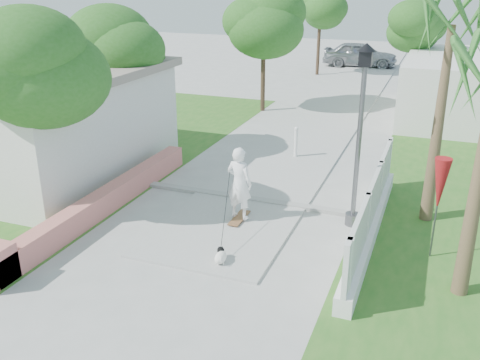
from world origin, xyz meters
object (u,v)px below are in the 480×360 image
at_px(dog, 221,256).
at_px(parked_car, 360,54).
at_px(skateboarder, 231,201).
at_px(bollard, 296,141).
at_px(patio_umbrella, 440,186).
at_px(street_lamp, 360,131).

bearing_deg(dog, parked_car, 70.32).
bearing_deg(skateboarder, dog, 113.26).
relative_size(bollard, dog, 2.17).
xyz_separation_m(patio_umbrella, skateboarder, (-4.55, -0.53, -0.84)).
relative_size(patio_umbrella, parked_car, 0.48).
bearing_deg(parked_car, dog, -179.84).
height_order(street_lamp, parked_car, street_lamp).
bearing_deg(dog, patio_umbrella, 2.49).
height_order(patio_umbrella, parked_car, patio_umbrella).
bearing_deg(parked_car, patio_umbrella, -170.33).
xyz_separation_m(street_lamp, parked_car, (-3.73, 24.43, -1.61)).
bearing_deg(dog, street_lamp, 29.54).
bearing_deg(street_lamp, dog, -127.81).
distance_m(street_lamp, bollard, 5.56).
bearing_deg(bollard, dog, -87.01).
bearing_deg(dog, bollard, 70.34).
distance_m(skateboarder, parked_car, 25.98).
distance_m(patio_umbrella, dog, 4.88).
bearing_deg(bollard, patio_umbrella, -50.09).
xyz_separation_m(bollard, patio_umbrella, (4.60, -5.50, 1.10)).
relative_size(street_lamp, patio_umbrella, 1.93).
height_order(bollard, patio_umbrella, patio_umbrella).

